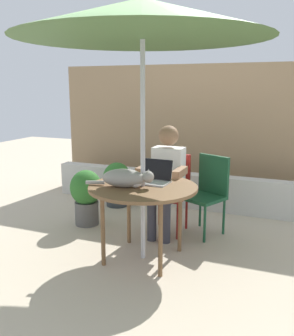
{
  "coord_description": "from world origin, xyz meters",
  "views": [
    {
      "loc": [
        1.32,
        -3.13,
        1.63
      ],
      "look_at": [
        0.0,
        0.1,
        0.88
      ],
      "focal_mm": 40.14,
      "sensor_mm": 36.0,
      "label": 1
    }
  ],
  "objects_px": {
    "chair_empty": "(208,188)",
    "laptop": "(155,176)",
    "potted_plant_by_chair": "(117,183)",
    "potted_plant_near_fence": "(86,194)",
    "patio_umbrella": "(143,19)",
    "patio_table": "(143,192)",
    "cat": "(126,178)",
    "person_seated": "(166,175)",
    "chair_occupied": "(171,186)"
  },
  "relations": [
    {
      "from": "chair_occupied",
      "to": "laptop",
      "type": "relative_size",
      "value": 2.84
    },
    {
      "from": "cat",
      "to": "person_seated",
      "type": "bearing_deg",
      "value": 80.87
    },
    {
      "from": "patio_umbrella",
      "to": "patio_table",
      "type": "bearing_deg",
      "value": 0.0
    },
    {
      "from": "laptop",
      "to": "potted_plant_by_chair",
      "type": "distance_m",
      "value": 1.66
    },
    {
      "from": "chair_occupied",
      "to": "laptop",
      "type": "distance_m",
      "value": 0.7
    },
    {
      "from": "chair_empty",
      "to": "potted_plant_by_chair",
      "type": "xyz_separation_m",
      "value": [
        -1.39,
        0.5,
        -0.19
      ]
    },
    {
      "from": "patio_table",
      "to": "laptop",
      "type": "relative_size",
      "value": 3.3
    },
    {
      "from": "chair_empty",
      "to": "person_seated",
      "type": "height_order",
      "value": "person_seated"
    },
    {
      "from": "patio_table",
      "to": "chair_occupied",
      "type": "height_order",
      "value": "chair_occupied"
    },
    {
      "from": "laptop",
      "to": "patio_umbrella",
      "type": "bearing_deg",
      "value": -108.39
    },
    {
      "from": "chair_empty",
      "to": "potted_plant_near_fence",
      "type": "relative_size",
      "value": 1.32
    },
    {
      "from": "cat",
      "to": "laptop",
      "type": "bearing_deg",
      "value": 56.93
    },
    {
      "from": "laptop",
      "to": "potted_plant_by_chair",
      "type": "height_order",
      "value": "laptop"
    },
    {
      "from": "patio_table",
      "to": "cat",
      "type": "height_order",
      "value": "cat"
    },
    {
      "from": "patio_umbrella",
      "to": "potted_plant_near_fence",
      "type": "bearing_deg",
      "value": 149.08
    },
    {
      "from": "laptop",
      "to": "potted_plant_by_chair",
      "type": "bearing_deg",
      "value": 130.43
    },
    {
      "from": "patio_umbrella",
      "to": "chair_empty",
      "type": "bearing_deg",
      "value": 65.03
    },
    {
      "from": "patio_umbrella",
      "to": "cat",
      "type": "bearing_deg",
      "value": -139.96
    },
    {
      "from": "chair_empty",
      "to": "potted_plant_near_fence",
      "type": "xyz_separation_m",
      "value": [
        -1.4,
        -0.3,
        -0.14
      ]
    },
    {
      "from": "patio_table",
      "to": "laptop",
      "type": "distance_m",
      "value": 0.22
    },
    {
      "from": "patio_table",
      "to": "potted_plant_by_chair",
      "type": "bearing_deg",
      "value": 125.14
    },
    {
      "from": "laptop",
      "to": "cat",
      "type": "bearing_deg",
      "value": -123.07
    },
    {
      "from": "patio_umbrella",
      "to": "potted_plant_near_fence",
      "type": "distance_m",
      "value": 2.16
    },
    {
      "from": "chair_empty",
      "to": "cat",
      "type": "bearing_deg",
      "value": -118.4
    },
    {
      "from": "chair_occupied",
      "to": "cat",
      "type": "xyz_separation_m",
      "value": [
        -0.12,
        -0.92,
        0.29
      ]
    },
    {
      "from": "chair_empty",
      "to": "person_seated",
      "type": "distance_m",
      "value": 0.51
    },
    {
      "from": "chair_empty",
      "to": "laptop",
      "type": "xyz_separation_m",
      "value": [
        -0.36,
        -0.72,
        0.27
      ]
    },
    {
      "from": "patio_umbrella",
      "to": "chair_empty",
      "type": "height_order",
      "value": "patio_umbrella"
    },
    {
      "from": "laptop",
      "to": "chair_empty",
      "type": "bearing_deg",
      "value": 63.53
    },
    {
      "from": "patio_umbrella",
      "to": "person_seated",
      "type": "xyz_separation_m",
      "value": [
        0.0,
        0.66,
        -1.51
      ]
    },
    {
      "from": "laptop",
      "to": "potted_plant_near_fence",
      "type": "bearing_deg",
      "value": 158.24
    },
    {
      "from": "laptop",
      "to": "potted_plant_near_fence",
      "type": "distance_m",
      "value": 1.2
    },
    {
      "from": "potted_plant_near_fence",
      "to": "person_seated",
      "type": "bearing_deg",
      "value": 3.97
    },
    {
      "from": "patio_umbrella",
      "to": "laptop",
      "type": "xyz_separation_m",
      "value": [
        0.06,
        0.17,
        -1.41
      ]
    },
    {
      "from": "patio_umbrella",
      "to": "chair_empty",
      "type": "relative_size",
      "value": 2.69
    },
    {
      "from": "potted_plant_near_fence",
      "to": "cat",
      "type": "bearing_deg",
      "value": -38.76
    },
    {
      "from": "patio_table",
      "to": "chair_occupied",
      "type": "xyz_separation_m",
      "value": [
        0.0,
        0.82,
        -0.15
      ]
    },
    {
      "from": "patio_umbrella",
      "to": "person_seated",
      "type": "height_order",
      "value": "patio_umbrella"
    },
    {
      "from": "patio_table",
      "to": "potted_plant_near_fence",
      "type": "height_order",
      "value": "patio_table"
    },
    {
      "from": "chair_occupied",
      "to": "chair_empty",
      "type": "bearing_deg",
      "value": 10.32
    },
    {
      "from": "cat",
      "to": "potted_plant_by_chair",
      "type": "relative_size",
      "value": 1.06
    },
    {
      "from": "laptop",
      "to": "potted_plant_near_fence",
      "type": "height_order",
      "value": "laptop"
    },
    {
      "from": "patio_umbrella",
      "to": "chair_occupied",
      "type": "bearing_deg",
      "value": 90.0
    },
    {
      "from": "person_seated",
      "to": "potted_plant_by_chair",
      "type": "relative_size",
      "value": 2.0
    },
    {
      "from": "patio_table",
      "to": "patio_umbrella",
      "type": "relative_size",
      "value": 0.43
    },
    {
      "from": "patio_table",
      "to": "potted_plant_by_chair",
      "type": "distance_m",
      "value": 1.73
    },
    {
      "from": "cat",
      "to": "potted_plant_by_chair",
      "type": "distance_m",
      "value": 1.79
    },
    {
      "from": "chair_empty",
      "to": "laptop",
      "type": "relative_size",
      "value": 2.84
    },
    {
      "from": "patio_umbrella",
      "to": "cat",
      "type": "xyz_separation_m",
      "value": [
        -0.12,
        -0.1,
        -1.39
      ]
    },
    {
      "from": "patio_table",
      "to": "chair_empty",
      "type": "distance_m",
      "value": 1.0
    }
  ]
}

